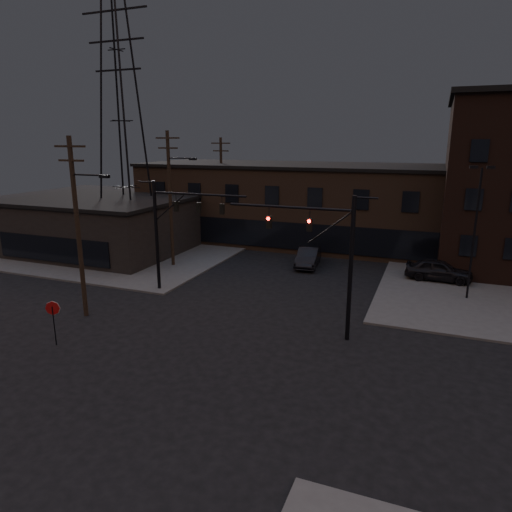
{
  "coord_description": "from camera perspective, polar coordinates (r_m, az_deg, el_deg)",
  "views": [
    {
      "loc": [
        10.4,
        -19.14,
        10.78
      ],
      "look_at": [
        -0.05,
        7.31,
        3.5
      ],
      "focal_mm": 32.0,
      "sensor_mm": 36.0,
      "label": 1
    }
  ],
  "objects": [
    {
      "name": "stop_sign",
      "position": [
        26.69,
        -24.04,
        -6.5
      ],
      "size": [
        0.72,
        0.33,
        2.48
      ],
      "color": "black",
      "rests_on": "ground"
    },
    {
      "name": "parked_car_lot_a",
      "position": [
        38.05,
        21.88,
        -1.61
      ],
      "size": [
        5.02,
        2.24,
        1.68
      ],
      "primitive_type": "imported",
      "rotation": [
        0.0,
        0.0,
        1.52
      ],
      "color": "black",
      "rests_on": "sidewalk_ne"
    },
    {
      "name": "lot_light_a",
      "position": [
        33.65,
        25.78,
        3.92
      ],
      "size": [
        1.5,
        0.28,
        9.14
      ],
      "color": "black",
      "rests_on": "ground"
    },
    {
      "name": "traffic_signal_far",
      "position": [
        32.6,
        -10.53,
        3.93
      ],
      "size": [
        7.12,
        0.24,
        8.0
      ],
      "color": "black",
      "rests_on": "ground"
    },
    {
      "name": "ground",
      "position": [
        24.3,
        -6.37,
        -12.07
      ],
      "size": [
        140.0,
        140.0,
        0.0
      ],
      "primitive_type": "plane",
      "color": "black",
      "rests_on": "ground"
    },
    {
      "name": "utility_pole_near",
      "position": [
        29.4,
        -21.34,
        3.76
      ],
      "size": [
        3.7,
        0.28,
        11.0
      ],
      "color": "black",
      "rests_on": "ground"
    },
    {
      "name": "transmission_tower",
      "position": [
        46.78,
        -16.47,
        15.9
      ],
      "size": [
        7.0,
        7.0,
        25.0
      ],
      "primitive_type": null,
      "color": "black",
      "rests_on": "ground"
    },
    {
      "name": "traffic_signal_near",
      "position": [
        24.86,
        9.26,
        0.57
      ],
      "size": [
        7.12,
        0.24,
        8.0
      ],
      "color": "black",
      "rests_on": "ground"
    },
    {
      "name": "building_row",
      "position": [
        48.74,
        9.09,
        6.18
      ],
      "size": [
        40.0,
        12.0,
        8.0
      ],
      "primitive_type": "cube",
      "color": "#493527",
      "rests_on": "ground"
    },
    {
      "name": "sidewalk_nw",
      "position": [
        53.44,
        -16.32,
        2.22
      ],
      "size": [
        30.0,
        30.0,
        0.15
      ],
      "primitive_type": "cube",
      "color": "#474744",
      "rests_on": "ground"
    },
    {
      "name": "utility_pole_far",
      "position": [
        50.42,
        -4.34,
        8.63
      ],
      "size": [
        2.2,
        0.28,
        11.0
      ],
      "color": "black",
      "rests_on": "ground"
    },
    {
      "name": "building_left",
      "position": [
        47.19,
        -19.02,
        3.47
      ],
      "size": [
        16.0,
        12.0,
        5.0
      ],
      "primitive_type": "cube",
      "color": "black",
      "rests_on": "ground"
    },
    {
      "name": "car_crossing",
      "position": [
        40.1,
        6.54,
        -0.13
      ],
      "size": [
        2.28,
        5.1,
        1.63
      ],
      "primitive_type": "imported",
      "rotation": [
        0.0,
        0.0,
        0.12
      ],
      "color": "black",
      "rests_on": "ground"
    },
    {
      "name": "utility_pole_mid",
      "position": [
        39.42,
        -10.6,
        7.34
      ],
      "size": [
        3.7,
        0.28,
        11.5
      ],
      "color": "black",
      "rests_on": "ground"
    }
  ]
}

